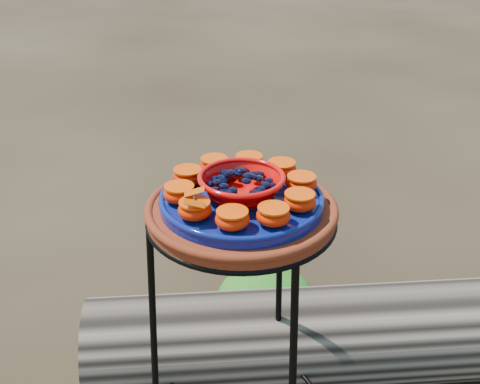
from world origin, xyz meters
The scene contains 19 objects.
plant_stand centered at (0.00, 0.00, 0.35)m, with size 0.44×0.44×0.70m, color black, non-canonical shape.
terracotta_saucer centered at (0.00, 0.00, 0.72)m, with size 0.40×0.40×0.03m, color #4E2110.
cobalt_plate centered at (0.00, 0.00, 0.74)m, with size 0.34×0.34×0.02m, color #020D3D.
red_bowl centered at (0.00, 0.00, 0.78)m, with size 0.17×0.17×0.05m, color red, non-canonical shape.
glass_gems centered at (0.00, 0.00, 0.81)m, with size 0.13×0.13×0.02m, color black, non-canonical shape.
orange_half_0 centered at (-0.04, -0.12, 0.77)m, with size 0.07×0.07×0.04m, color #B51100.
orange_half_1 centered at (0.05, -0.12, 0.77)m, with size 0.07×0.07×0.04m, color #B51100.
orange_half_2 centered at (0.11, -0.07, 0.77)m, with size 0.07×0.07×0.04m, color #B51100.
orange_half_3 centered at (0.13, 0.01, 0.77)m, with size 0.07×0.07×0.04m, color #B51100.
orange_half_4 centered at (0.10, 0.08, 0.77)m, with size 0.07×0.07×0.04m, color #B51100.
orange_half_5 centered at (0.03, 0.12, 0.77)m, with size 0.07×0.07×0.04m, color #B51100.
orange_half_6 centered at (-0.05, 0.12, 0.77)m, with size 0.07×0.07×0.04m, color #B51100.
orange_half_7 centered at (-0.11, 0.07, 0.77)m, with size 0.07×0.07×0.04m, color #B51100.
orange_half_8 centered at (-0.13, -0.01, 0.77)m, with size 0.07×0.07×0.04m, color #B51100.
orange_half_9 centered at (-0.10, -0.08, 0.77)m, with size 0.07×0.07×0.04m, color #B51100.
butterfly centered at (-0.04, -0.12, 0.80)m, with size 0.09×0.05×0.01m, color #B83B00, non-canonical shape.
driftwood_log centered at (0.18, 0.41, 0.15)m, with size 1.59×0.42×0.30m, color black, non-canonical shape.
foliage_left centered at (-0.29, 0.23, 0.07)m, with size 0.27×0.27×0.14m, color #1A5610.
foliage_back centered at (-0.19, 0.52, 0.08)m, with size 0.33×0.33×0.17m, color #1A5610.
Camera 1 is at (0.53, -0.96, 1.34)m, focal length 45.00 mm.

